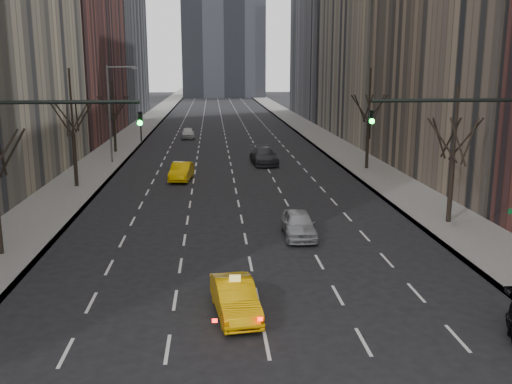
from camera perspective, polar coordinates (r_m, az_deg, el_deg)
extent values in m
cube|color=slate|center=(80.40, -11.98, 5.80)|extent=(4.50, 320.00, 0.15)
cube|color=slate|center=(80.91, 5.58, 6.05)|extent=(4.50, 320.00, 0.15)
cylinder|color=black|center=(30.11, -24.15, 3.61)|extent=(0.42, 1.80, 2.52)
cylinder|color=black|center=(29.37, -23.29, 3.49)|extent=(1.74, 0.72, 2.52)
cylinder|color=black|center=(28.63, -24.11, 3.21)|extent=(1.46, 1.25, 2.52)
cylinder|color=black|center=(44.94, -17.64, 3.08)|extent=(0.28, 0.28, 3.99)
cylinder|color=black|center=(44.48, -18.02, 8.63)|extent=(0.16, 0.16, 4.75)
cylinder|color=black|center=(45.35, -17.49, 7.28)|extent=(0.42, 1.80, 2.52)
cylinder|color=black|center=(44.67, -16.81, 7.25)|extent=(1.74, 0.72, 2.52)
cylinder|color=black|center=(43.88, -17.24, 7.14)|extent=(1.46, 1.25, 2.52)
cylinder|color=black|center=(43.78, -18.36, 7.05)|extent=(0.42, 1.80, 2.52)
cylinder|color=black|center=(44.47, -19.02, 7.08)|extent=(1.74, 0.72, 2.52)
cylinder|color=black|center=(45.25, -18.57, 7.19)|extent=(1.46, 1.25, 2.52)
cylinder|color=black|center=(62.48, -13.94, 5.48)|extent=(0.28, 0.28, 3.36)
cylinder|color=black|center=(62.16, -14.12, 8.85)|extent=(0.16, 0.16, 4.00)
cylinder|color=black|center=(63.02, -13.82, 8.21)|extent=(0.42, 1.80, 2.52)
cylinder|color=black|center=(62.37, -13.29, 8.19)|extent=(1.74, 0.72, 2.52)
cylinder|color=black|center=(61.56, -13.55, 8.13)|extent=(1.46, 1.25, 2.52)
cylinder|color=black|center=(61.40, -14.35, 8.08)|extent=(0.42, 1.80, 2.52)
cylinder|color=black|center=(62.06, -14.87, 8.09)|extent=(1.74, 0.72, 2.52)
cylinder|color=black|center=(62.86, -14.59, 8.16)|extent=(1.46, 1.25, 2.52)
cylinder|color=black|center=(34.79, 18.86, 0.04)|extent=(0.28, 0.28, 3.57)
cylinder|color=black|center=(34.21, 19.32, 6.45)|extent=(0.16, 0.16, 4.25)
cylinder|color=black|center=(35.13, 18.89, 5.15)|extent=(0.42, 1.80, 2.52)
cylinder|color=black|center=(34.90, 20.25, 5.00)|extent=(1.74, 0.72, 2.52)
cylinder|color=black|center=(34.07, 20.60, 4.81)|extent=(1.46, 1.25, 2.52)
cylinder|color=black|center=(33.47, 19.55, 4.77)|extent=(0.42, 1.80, 2.52)
cylinder|color=black|center=(33.72, 18.15, 4.92)|extent=(1.74, 0.72, 2.52)
cylinder|color=black|center=(34.55, 17.85, 5.10)|extent=(1.46, 1.25, 2.52)
cylinder|color=black|center=(51.52, 11.08, 4.56)|extent=(0.28, 0.28, 3.99)
cylinder|color=black|center=(51.12, 11.28, 9.42)|extent=(0.16, 0.16, 4.75)
cylinder|color=black|center=(52.05, 11.14, 8.21)|extent=(0.42, 1.80, 2.52)
cylinder|color=black|center=(51.70, 12.01, 8.14)|extent=(1.74, 0.72, 2.52)
cylinder|color=black|center=(50.84, 12.12, 8.07)|extent=(1.46, 1.25, 2.52)
cylinder|color=black|center=(50.34, 11.32, 8.06)|extent=(0.42, 1.80, 2.52)
cylinder|color=black|center=(50.70, 10.43, 8.13)|extent=(1.74, 0.72, 2.52)
cylinder|color=black|center=(51.55, 10.35, 8.20)|extent=(1.46, 1.25, 2.52)
cylinder|color=black|center=(22.03, -20.07, 8.43)|extent=(6.50, 0.14, 0.14)
imported|color=black|center=(21.47, -11.46, 6.43)|extent=(0.18, 0.22, 1.10)
sphere|color=#0CFF33|center=(21.27, -11.54, 6.78)|extent=(0.20, 0.20, 0.20)
cylinder|color=black|center=(23.15, 19.33, 8.64)|extent=(6.50, 0.14, 0.14)
imported|color=black|center=(22.13, 11.37, 6.61)|extent=(0.18, 0.22, 1.10)
sphere|color=#0CFF33|center=(21.94, 11.52, 6.95)|extent=(0.20, 0.20, 0.20)
cylinder|color=slate|center=(55.20, -14.44, 7.53)|extent=(0.16, 0.16, 9.00)
cylinder|color=slate|center=(54.82, -13.32, 12.06)|extent=(2.60, 0.14, 0.14)
cube|color=slate|center=(54.65, -12.04, 12.01)|extent=(0.50, 0.22, 0.15)
imported|color=#EAA504|center=(21.38, -2.10, -10.54)|extent=(1.91, 4.16, 1.32)
imported|color=#9B9EA3|center=(30.82, 4.29, -3.21)|extent=(1.77, 4.20, 1.42)
imported|color=#FFC205|center=(46.45, -7.46, 2.05)|extent=(1.98, 4.45, 1.42)
imported|color=#313035|center=(53.75, 0.78, 3.65)|extent=(2.59, 5.56, 1.57)
imported|color=silver|center=(73.71, -6.83, 5.88)|extent=(1.87, 4.14, 1.38)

